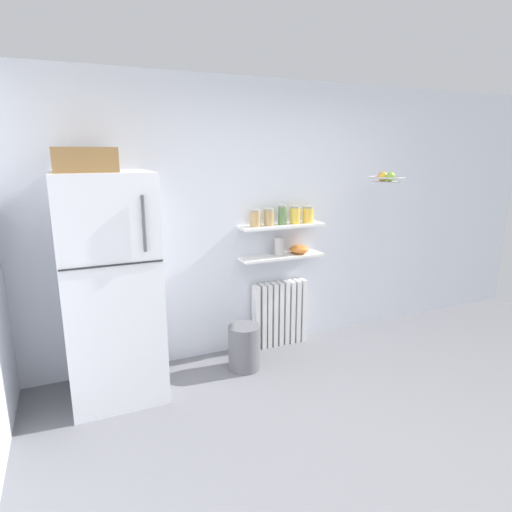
% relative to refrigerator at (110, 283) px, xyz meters
% --- Properties ---
extents(ground_plane, '(7.04, 7.04, 0.00)m').
position_rel_refrigerator_xyz_m(ground_plane, '(1.44, -1.15, -0.94)').
color(ground_plane, slate).
extents(back_wall, '(7.04, 0.10, 2.60)m').
position_rel_refrigerator_xyz_m(back_wall, '(1.44, 0.40, 0.36)').
color(back_wall, silver).
rests_on(back_wall, ground_plane).
extents(refrigerator, '(0.71, 0.74, 1.97)m').
position_rel_refrigerator_xyz_m(refrigerator, '(0.00, 0.00, 0.00)').
color(refrigerator, silver).
rests_on(refrigerator, ground_plane).
extents(radiator, '(0.57, 0.12, 0.67)m').
position_rel_refrigerator_xyz_m(radiator, '(1.64, 0.27, -0.61)').
color(radiator, white).
rests_on(radiator, ground_plane).
extents(wall_shelf_lower, '(0.85, 0.22, 0.02)m').
position_rel_refrigerator_xyz_m(wall_shelf_lower, '(1.64, 0.24, 0.00)').
color(wall_shelf_lower, white).
extents(wall_shelf_upper, '(0.85, 0.22, 0.02)m').
position_rel_refrigerator_xyz_m(wall_shelf_upper, '(1.64, 0.24, 0.31)').
color(wall_shelf_upper, white).
extents(storage_jar_0, '(0.10, 0.10, 0.16)m').
position_rel_refrigerator_xyz_m(storage_jar_0, '(1.35, 0.24, 0.40)').
color(storage_jar_0, tan).
rests_on(storage_jar_0, wall_shelf_upper).
extents(storage_jar_1, '(0.09, 0.09, 0.16)m').
position_rel_refrigerator_xyz_m(storage_jar_1, '(1.49, 0.24, 0.40)').
color(storage_jar_1, tan).
rests_on(storage_jar_1, wall_shelf_upper).
extents(storage_jar_2, '(0.08, 0.08, 0.19)m').
position_rel_refrigerator_xyz_m(storage_jar_2, '(1.64, 0.24, 0.41)').
color(storage_jar_2, '#5B7F4C').
rests_on(storage_jar_2, wall_shelf_upper).
extents(storage_jar_3, '(0.10, 0.10, 0.17)m').
position_rel_refrigerator_xyz_m(storage_jar_3, '(1.78, 0.24, 0.41)').
color(storage_jar_3, yellow).
rests_on(storage_jar_3, wall_shelf_upper).
extents(storage_jar_4, '(0.10, 0.10, 0.16)m').
position_rel_refrigerator_xyz_m(storage_jar_4, '(1.92, 0.24, 0.40)').
color(storage_jar_4, yellow).
rests_on(storage_jar_4, wall_shelf_upper).
extents(vase, '(0.09, 0.09, 0.18)m').
position_rel_refrigerator_xyz_m(vase, '(1.61, 0.24, 0.10)').
color(vase, '#B2ADA8').
rests_on(vase, wall_shelf_lower).
extents(shelf_bowl, '(0.19, 0.19, 0.09)m').
position_rel_refrigerator_xyz_m(shelf_bowl, '(1.83, 0.24, 0.06)').
color(shelf_bowl, orange).
rests_on(shelf_bowl, wall_shelf_lower).
extents(trash_bin, '(0.29, 0.29, 0.42)m').
position_rel_refrigerator_xyz_m(trash_bin, '(1.11, -0.06, -0.73)').
color(trash_bin, slate).
rests_on(trash_bin, ground_plane).
extents(hanging_fruit_basket, '(0.34, 0.34, 0.10)m').
position_rel_refrigerator_xyz_m(hanging_fruit_basket, '(2.55, -0.12, 0.76)').
color(hanging_fruit_basket, '#B2B2B7').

